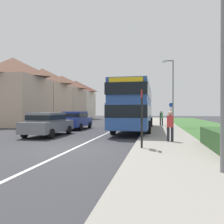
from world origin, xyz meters
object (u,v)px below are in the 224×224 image
pedestrian_walking_away (161,117)px  street_lamp_near (219,9)px  pedestrian_at_stop (170,125)px  parked_car_blue (76,119)px  bus_stop_sign (142,114)px  double_decker_bus (135,105)px  street_lamp_mid (172,88)px  parked_car_grey (48,123)px  cycle_route_sign (171,113)px

pedestrian_walking_away → street_lamp_near: street_lamp_near is taller
street_lamp_near → pedestrian_at_stop: bearing=98.9°
parked_car_blue → bus_stop_sign: 11.45m
double_decker_bus → street_lamp_near: size_ratio=1.51×
street_lamp_mid → bus_stop_sign: bearing=-99.4°
pedestrian_walking_away → parked_car_grey: bearing=-127.1°
cycle_route_sign → street_lamp_mid: (-0.05, -1.82, 2.45)m
bus_stop_sign → street_lamp_near: bearing=-56.2°
pedestrian_walking_away → cycle_route_sign: bearing=34.3°
double_decker_bus → bus_stop_sign: (1.14, -8.90, -0.60)m
parked_car_grey → street_lamp_near: (8.61, -7.24, 3.43)m
pedestrian_at_stop → street_lamp_near: street_lamp_near is taller
parked_car_grey → street_lamp_near: size_ratio=0.57×
pedestrian_walking_away → street_lamp_mid: bearing=-48.8°
bus_stop_sign → street_lamp_mid: 13.34m
pedestrian_at_stop → cycle_route_sign: bearing=86.0°
double_decker_bus → pedestrian_walking_away: bearing=66.1°
parked_car_grey → street_lamp_mid: bearing=46.1°
cycle_route_sign → street_lamp_mid: street_lamp_mid is taller
double_decker_bus → cycle_route_sign: double_decker_bus is taller
parked_car_grey → pedestrian_walking_away: size_ratio=2.57×
parked_car_grey → street_lamp_near: street_lamp_near is taller
pedestrian_walking_away → bus_stop_sign: size_ratio=0.64×
pedestrian_at_stop → bus_stop_sign: size_ratio=0.64×
bus_stop_sign → parked_car_grey: bearing=148.1°
parked_car_blue → pedestrian_at_stop: bearing=-42.5°
parked_car_grey → pedestrian_walking_away: (7.61, 10.06, 0.11)m
street_lamp_near → street_lamp_mid: bearing=90.1°
parked_car_grey → street_lamp_mid: size_ratio=0.64×
double_decker_bus → cycle_route_sign: bearing=60.5°
pedestrian_walking_away → street_lamp_mid: street_lamp_mid is taller
double_decker_bus → cycle_route_sign: 6.80m
parked_car_blue → pedestrian_walking_away: pedestrian_walking_away is taller
bus_stop_sign → street_lamp_mid: street_lamp_mid is taller
parked_car_grey → street_lamp_near: bearing=-40.1°
pedestrian_at_stop → street_lamp_near: (0.86, -5.44, 3.32)m
parked_car_blue → cycle_route_sign: size_ratio=1.65×
parked_car_blue → bus_stop_sign: size_ratio=1.60×
double_decker_bus → pedestrian_at_stop: bearing=-69.9°
pedestrian_walking_away → street_lamp_near: bearing=-86.7°
double_decker_bus → parked_car_grey: double_decker_bus is taller
pedestrian_walking_away → cycle_route_sign: size_ratio=0.66×
pedestrian_at_stop → cycle_route_sign: (0.88, 12.57, 0.45)m
parked_car_grey → bus_stop_sign: (6.45, -4.02, 0.67)m
parked_car_grey → parked_car_blue: 5.37m
parked_car_blue → bus_stop_sign: (6.52, -9.39, 0.65)m
pedestrian_at_stop → pedestrian_walking_away: (-0.15, 11.87, 0.00)m
parked_car_grey → cycle_route_sign: (8.64, 10.76, 0.56)m
parked_car_grey → bus_stop_sign: bearing=-31.9°
parked_car_grey → bus_stop_sign: size_ratio=1.65×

